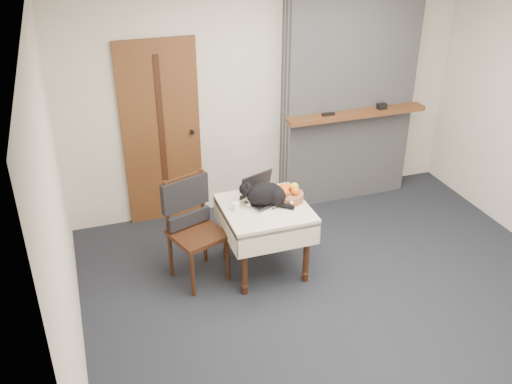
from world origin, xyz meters
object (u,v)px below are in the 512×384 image
side_table (265,217)px  fruit_basket (289,194)px  pill_bottle (292,205)px  chair (191,214)px  laptop (262,195)px  cat (266,194)px  door (161,134)px  cream_jar (236,207)px

side_table → fruit_basket: bearing=10.3°
side_table → pill_bottle: (0.22, -0.11, 0.15)m
fruit_basket → chair: 0.93m
laptop → pill_bottle: size_ratio=5.98×
laptop → chair: size_ratio=0.43×
cat → fruit_basket: bearing=21.3°
side_table → laptop: 0.21m
door → fruit_basket: bearing=-53.2°
door → laptop: 1.41m
pill_bottle → fruit_basket: 0.16m
side_table → pill_bottle: bearing=-27.8°
door → side_table: door is taller
fruit_basket → chair: chair is taller
cat → cream_jar: bearing=-159.2°
cream_jar → chair: size_ratio=0.08×
side_table → chair: (-0.67, 0.17, 0.06)m
cat → fruit_basket: 0.24m
cream_jar → fruit_basket: fruit_basket is taller
pill_bottle → laptop: bearing=133.4°
pill_bottle → cream_jar: bearing=164.8°
side_table → cream_jar: size_ratio=10.16×
laptop → fruit_basket: (0.25, -0.06, -0.00)m
pill_bottle → chair: 0.93m
side_table → fruit_basket: fruit_basket is taller
cat → fruit_basket: cat is taller
pill_bottle → fruit_basket: (0.03, 0.16, 0.02)m
cream_jar → laptop: bearing=17.6°
laptop → cat: (0.01, -0.08, 0.04)m
door → pill_bottle: door is taller
fruit_basket → chair: size_ratio=0.27×
cream_jar → chair: bearing=159.4°
cream_jar → pill_bottle: bearing=-15.2°
cream_jar → side_table: bearing=-4.1°
door → cat: 1.48m
side_table → cat: cat is taller
side_table → cat: size_ratio=1.64×
cat → cream_jar: size_ratio=6.19×
cream_jar → chair: 0.43m
fruit_basket → cream_jar: bearing=-177.2°
door → pill_bottle: size_ratio=27.43×
chair → cat: bearing=-30.3°
laptop → cat: 0.09m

